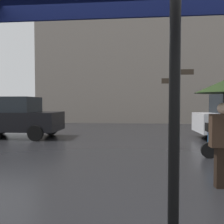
% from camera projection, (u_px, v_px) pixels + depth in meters
% --- Properties ---
extents(pedestrian_with_umbrella, '(1.03, 1.03, 2.00)m').
position_uv_depth(pedestrian_with_umbrella, '(223.00, 102.00, 4.20)').
color(pedestrian_with_umbrella, black).
rests_on(pedestrian_with_umbrella, ground).
extents(parked_car_right, '(4.01, 2.00, 1.86)m').
position_uv_depth(parked_car_right, '(15.00, 117.00, 10.51)').
color(parked_car_right, black).
rests_on(parked_car_right, ground).
extents(street_signpost, '(1.08, 0.08, 2.90)m').
position_uv_depth(street_signpost, '(177.00, 98.00, 7.88)').
color(street_signpost, black).
rests_on(street_signpost, ground).
extents(building_block, '(15.75, 3.20, 17.93)m').
position_uv_depth(building_block, '(133.00, 14.00, 19.01)').
color(building_block, gray).
rests_on(building_block, ground).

